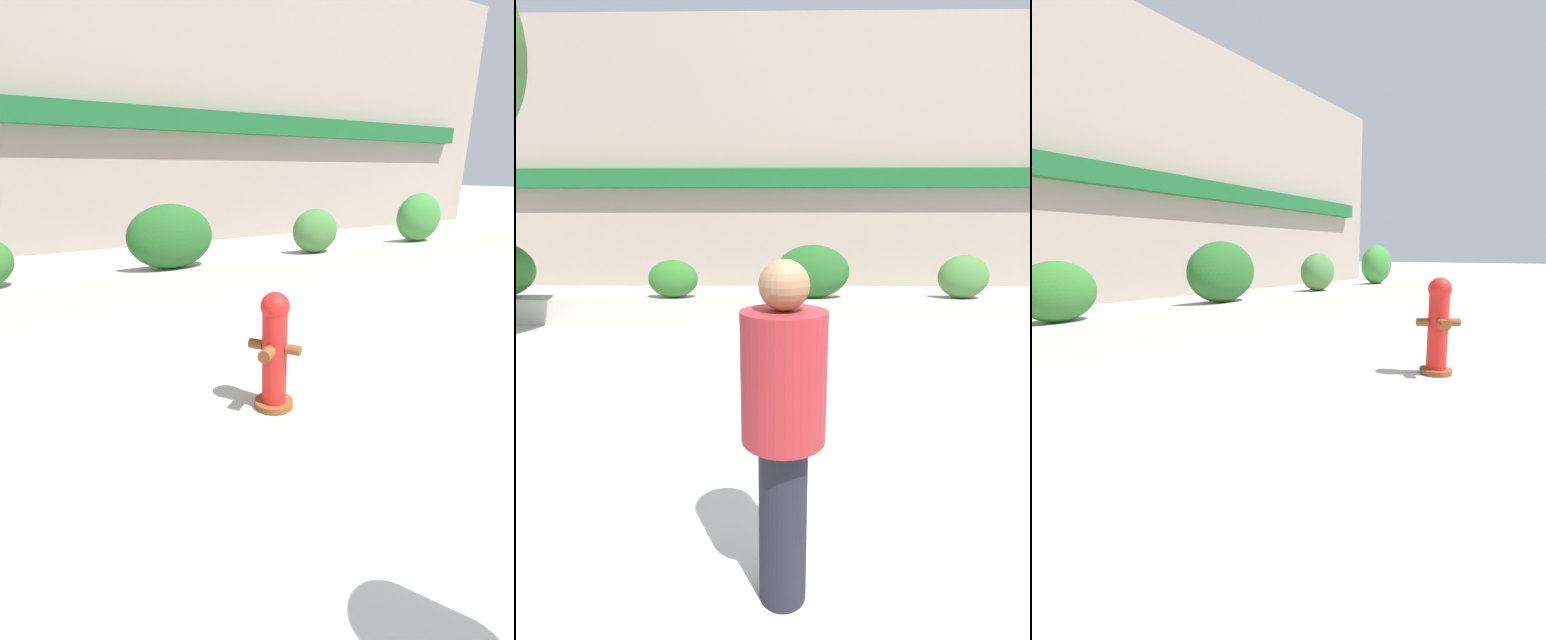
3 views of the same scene
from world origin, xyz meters
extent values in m
cube|color=gray|center=(0.00, 12.00, 4.00)|extent=(30.00, 1.00, 8.00)
cube|color=#195B2D|center=(0.00, 11.32, 3.36)|extent=(27.00, 0.36, 0.56)
cube|color=#B7B2A8|center=(0.00, 6.00, 0.25)|extent=(18.00, 0.70, 0.50)
ellipsoid|color=#2D6B28|center=(-2.88, 6.00, 0.88)|extent=(0.98, 0.60, 0.75)
ellipsoid|color=#235B23|center=(-0.12, 6.00, 1.02)|extent=(1.44, 0.70, 1.04)
ellipsoid|color=#427538|center=(2.84, 6.00, 0.92)|extent=(0.97, 0.64, 0.85)
ellipsoid|color=#387F33|center=(5.81, 6.00, 1.04)|extent=(1.22, 0.70, 1.07)
cylinder|color=brown|center=(-0.58, 2.11, 0.03)|extent=(0.49, 0.49, 0.06)
cylinder|color=red|center=(-0.58, 2.11, 0.48)|extent=(0.31, 0.31, 0.85)
sphere|color=red|center=(-0.58, 2.11, 0.95)|extent=(0.25, 0.25, 0.25)
cylinder|color=brown|center=(-0.72, 2.00, 0.59)|extent=(0.18, 0.17, 0.11)
cylinder|color=brown|center=(-0.68, 2.25, 0.59)|extent=(0.15, 0.15, 0.09)
cylinder|color=brown|center=(-0.47, 1.97, 0.59)|extent=(0.15, 0.15, 0.09)
camera|label=1|loc=(-2.44, -0.78, 2.03)|focal=24.00mm
camera|label=2|loc=(-0.78, -2.42, 1.86)|focal=24.00mm
camera|label=3|loc=(-5.28, 0.58, 1.34)|focal=24.00mm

